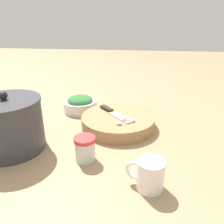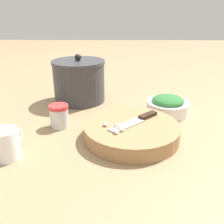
{
  "view_description": "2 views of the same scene",
  "coord_description": "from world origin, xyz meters",
  "px_view_note": "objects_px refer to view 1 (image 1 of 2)",
  "views": [
    {
      "loc": [
        -0.74,
        -0.15,
        0.42
      ],
      "look_at": [
        0.03,
        -0.05,
        0.08
      ],
      "focal_mm": 35.0,
      "sensor_mm": 36.0,
      "label": 1
    },
    {
      "loc": [
        0.02,
        -0.78,
        0.39
      ],
      "look_at": [
        0.01,
        -0.01,
        0.07
      ],
      "focal_mm": 40.0,
      "sensor_mm": 36.0,
      "label": 2
    }
  ],
  "objects_px": {
    "cutting_board": "(118,121)",
    "garlic_cloves": "(126,120)",
    "coffee_mug": "(149,174)",
    "chef_knife": "(113,113)",
    "herb_bowl": "(80,104)",
    "spice_jar": "(85,149)",
    "stock_pot": "(9,125)"
  },
  "relations": [
    {
      "from": "cutting_board",
      "to": "stock_pot",
      "type": "xyz_separation_m",
      "value": [
        -0.21,
        0.35,
        0.07
      ]
    },
    {
      "from": "cutting_board",
      "to": "stock_pot",
      "type": "height_order",
      "value": "stock_pot"
    },
    {
      "from": "chef_knife",
      "to": "garlic_cloves",
      "type": "distance_m",
      "value": 0.09
    },
    {
      "from": "garlic_cloves",
      "to": "coffee_mug",
      "type": "bearing_deg",
      "value": -164.52
    },
    {
      "from": "stock_pot",
      "to": "garlic_cloves",
      "type": "bearing_deg",
      "value": -67.71
    },
    {
      "from": "chef_knife",
      "to": "coffee_mug",
      "type": "distance_m",
      "value": 0.39
    },
    {
      "from": "cutting_board",
      "to": "herb_bowl",
      "type": "distance_m",
      "value": 0.25
    },
    {
      "from": "herb_bowl",
      "to": "coffee_mug",
      "type": "height_order",
      "value": "coffee_mug"
    },
    {
      "from": "garlic_cloves",
      "to": "spice_jar",
      "type": "height_order",
      "value": "spice_jar"
    },
    {
      "from": "spice_jar",
      "to": "stock_pot",
      "type": "bearing_deg",
      "value": 82.42
    },
    {
      "from": "spice_jar",
      "to": "stock_pot",
      "type": "relative_size",
      "value": 0.35
    },
    {
      "from": "spice_jar",
      "to": "coffee_mug",
      "type": "bearing_deg",
      "value": -117.56
    },
    {
      "from": "chef_knife",
      "to": "herb_bowl",
      "type": "height_order",
      "value": "herb_bowl"
    },
    {
      "from": "herb_bowl",
      "to": "spice_jar",
      "type": "distance_m",
      "value": 0.42
    },
    {
      "from": "cutting_board",
      "to": "garlic_cloves",
      "type": "xyz_separation_m",
      "value": [
        -0.05,
        -0.03,
        0.03
      ]
    },
    {
      "from": "cutting_board",
      "to": "coffee_mug",
      "type": "distance_m",
      "value": 0.37
    },
    {
      "from": "cutting_board",
      "to": "chef_knife",
      "type": "bearing_deg",
      "value": 48.83
    },
    {
      "from": "spice_jar",
      "to": "coffee_mug",
      "type": "relative_size",
      "value": 0.78
    },
    {
      "from": "herb_bowl",
      "to": "stock_pot",
      "type": "xyz_separation_m",
      "value": [
        -0.36,
        0.15,
        0.05
      ]
    },
    {
      "from": "cutting_board",
      "to": "garlic_cloves",
      "type": "relative_size",
      "value": 4.05
    },
    {
      "from": "cutting_board",
      "to": "chef_knife",
      "type": "distance_m",
      "value": 0.04
    },
    {
      "from": "cutting_board",
      "to": "spice_jar",
      "type": "distance_m",
      "value": 0.26
    },
    {
      "from": "chef_knife",
      "to": "herb_bowl",
      "type": "distance_m",
      "value": 0.22
    },
    {
      "from": "chef_knife",
      "to": "coffee_mug",
      "type": "relative_size",
      "value": 1.59
    },
    {
      "from": "herb_bowl",
      "to": "chef_knife",
      "type": "bearing_deg",
      "value": -126.47
    },
    {
      "from": "cutting_board",
      "to": "garlic_cloves",
      "type": "bearing_deg",
      "value": -147.32
    },
    {
      "from": "chef_knife",
      "to": "spice_jar",
      "type": "relative_size",
      "value": 2.05
    },
    {
      "from": "chef_knife",
      "to": "stock_pot",
      "type": "bearing_deg",
      "value": -7.5
    },
    {
      "from": "chef_knife",
      "to": "cutting_board",
      "type": "bearing_deg",
      "value": 96.08
    },
    {
      "from": "garlic_cloves",
      "to": "spice_jar",
      "type": "xyz_separation_m",
      "value": [
        -0.19,
        0.11,
        -0.01
      ]
    },
    {
      "from": "coffee_mug",
      "to": "chef_knife",
      "type": "bearing_deg",
      "value": 20.57
    },
    {
      "from": "spice_jar",
      "to": "stock_pot",
      "type": "distance_m",
      "value": 0.27
    }
  ]
}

